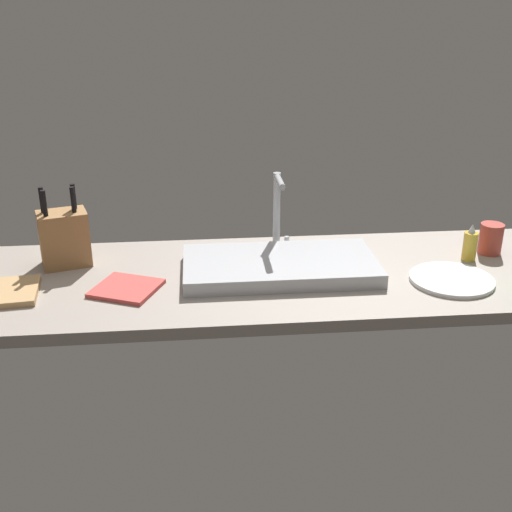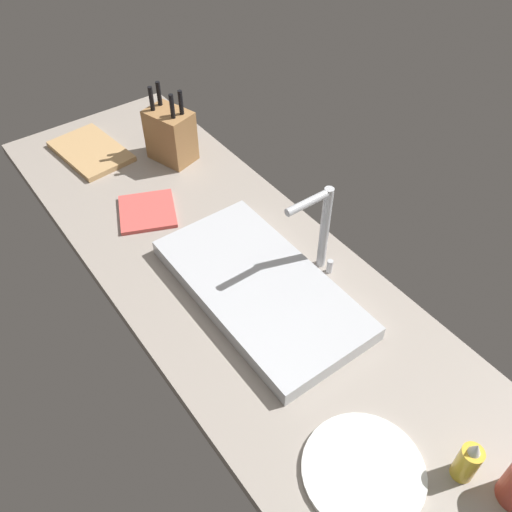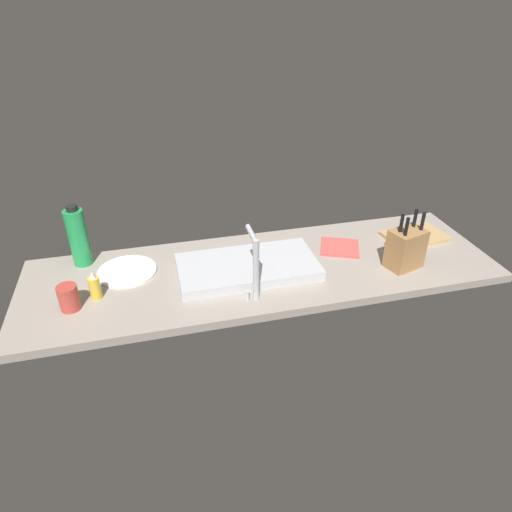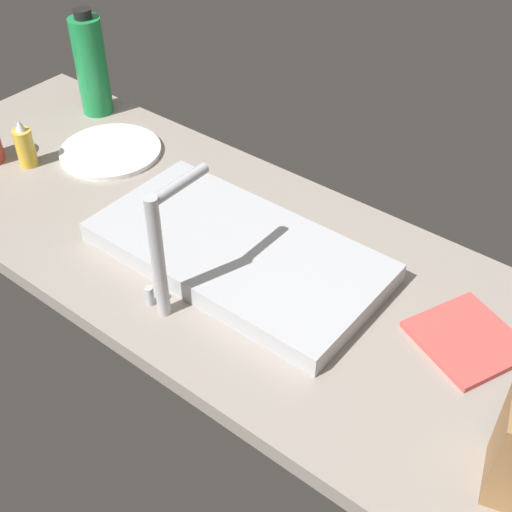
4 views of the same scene
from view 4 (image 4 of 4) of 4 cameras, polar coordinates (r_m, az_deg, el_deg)
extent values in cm
cube|color=gray|center=(133.02, 1.08, -1.93)|extent=(198.45, 61.30, 3.50)
cube|color=#B7BABF|center=(133.14, -1.59, 0.34)|extent=(57.71, 29.74, 4.26)
cylinder|color=#B7BABF|center=(116.49, -8.22, -0.25)|extent=(2.40, 2.40, 25.56)
cylinder|color=#B7BABF|center=(112.71, -6.49, 5.95)|extent=(2.00, 12.79, 2.00)
cylinder|color=#B7BABF|center=(125.70, -8.89, -3.31)|extent=(1.60, 1.60, 4.00)
cylinder|color=gold|center=(168.31, -18.75, 8.58)|extent=(4.35, 4.35, 9.04)
cone|color=silver|center=(165.43, -19.19, 10.30)|extent=(2.39, 2.39, 2.80)
cylinder|color=#1E8E47|center=(183.20, -13.62, 15.15)|extent=(7.98, 7.98, 24.89)
cylinder|color=black|center=(178.00, -14.33, 19.06)|extent=(4.39, 4.39, 2.20)
cylinder|color=white|center=(169.47, -12.08, 8.60)|extent=(24.32, 24.32, 1.20)
cube|color=#CC4C47|center=(124.23, 17.27, -6.66)|extent=(21.95, 21.49, 1.20)
camera|label=1|loc=(2.54, 35.04, 32.76)|focal=44.48mm
camera|label=2|loc=(1.91, -11.34, 45.19)|focal=37.93mm
camera|label=3|loc=(1.29, -93.89, 5.57)|focal=31.80mm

